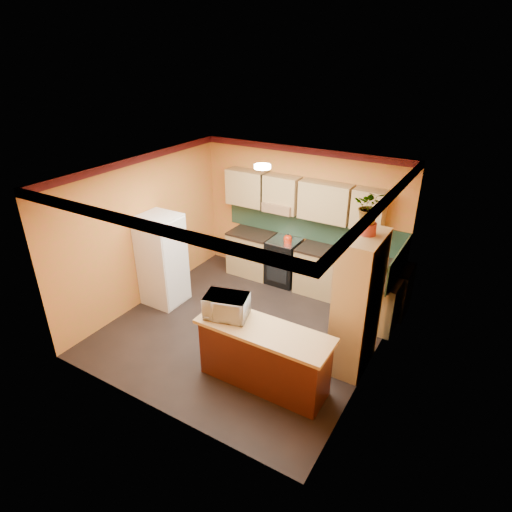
% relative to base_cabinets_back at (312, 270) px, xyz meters
% --- Properties ---
extents(room_shell, '(4.24, 4.24, 2.72)m').
position_rel_base_cabinets_back_xyz_m(room_shell, '(-0.42, -1.52, 1.65)').
color(room_shell, black).
rests_on(room_shell, ground).
extents(base_cabinets_back, '(3.65, 0.60, 0.88)m').
position_rel_base_cabinets_back_xyz_m(base_cabinets_back, '(0.00, 0.00, 0.00)').
color(base_cabinets_back, tan).
rests_on(base_cabinets_back, ground).
extents(countertop_back, '(3.65, 0.62, 0.04)m').
position_rel_base_cabinets_back_xyz_m(countertop_back, '(0.00, -0.00, 0.46)').
color(countertop_back, black).
rests_on(countertop_back, base_cabinets_back).
extents(stove, '(0.58, 0.58, 0.91)m').
position_rel_base_cabinets_back_xyz_m(stove, '(-0.62, -0.00, 0.02)').
color(stove, black).
rests_on(stove, ground).
extents(kettle, '(0.21, 0.21, 0.18)m').
position_rel_base_cabinets_back_xyz_m(kettle, '(-0.52, -0.05, 0.56)').
color(kettle, '#BA270C').
rests_on(kettle, stove).
extents(sink, '(0.48, 0.40, 0.03)m').
position_rel_base_cabinets_back_xyz_m(sink, '(0.78, 0.00, 0.50)').
color(sink, silver).
rests_on(sink, countertop_back).
extents(base_cabinets_right, '(0.60, 0.80, 0.88)m').
position_rel_base_cabinets_back_xyz_m(base_cabinets_right, '(1.36, -0.56, 0.00)').
color(base_cabinets_right, tan).
rests_on(base_cabinets_right, ground).
extents(countertop_right, '(0.62, 0.80, 0.04)m').
position_rel_base_cabinets_back_xyz_m(countertop_right, '(1.36, -0.56, 0.46)').
color(countertop_right, black).
rests_on(countertop_right, base_cabinets_right).
extents(fridge, '(0.68, 0.66, 1.70)m').
position_rel_base_cabinets_back_xyz_m(fridge, '(-2.19, -1.77, 0.41)').
color(fridge, white).
rests_on(fridge, ground).
extents(pantry, '(0.48, 0.90, 2.10)m').
position_rel_base_cabinets_back_xyz_m(pantry, '(1.41, -1.69, 0.61)').
color(pantry, tan).
rests_on(pantry, ground).
extents(fern_pot, '(0.22, 0.22, 0.16)m').
position_rel_base_cabinets_back_xyz_m(fern_pot, '(1.41, -1.64, 1.74)').
color(fern_pot, maroon).
rests_on(fern_pot, pantry).
extents(fern, '(0.47, 0.43, 0.45)m').
position_rel_base_cabinets_back_xyz_m(fern, '(1.41, -1.64, 2.04)').
color(fern, tan).
rests_on(fern, fern_pot).
extents(breakfast_bar, '(1.80, 0.55, 0.88)m').
position_rel_base_cabinets_back_xyz_m(breakfast_bar, '(0.49, -2.75, 0.00)').
color(breakfast_bar, '#451D10').
rests_on(breakfast_bar, ground).
extents(bar_top, '(1.90, 0.65, 0.05)m').
position_rel_base_cabinets_back_xyz_m(bar_top, '(0.49, -2.75, 0.47)').
color(bar_top, tan).
rests_on(bar_top, breakfast_bar).
extents(microwave, '(0.68, 0.55, 0.33)m').
position_rel_base_cabinets_back_xyz_m(microwave, '(-0.11, -2.75, 0.65)').
color(microwave, white).
rests_on(microwave, bar_top).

